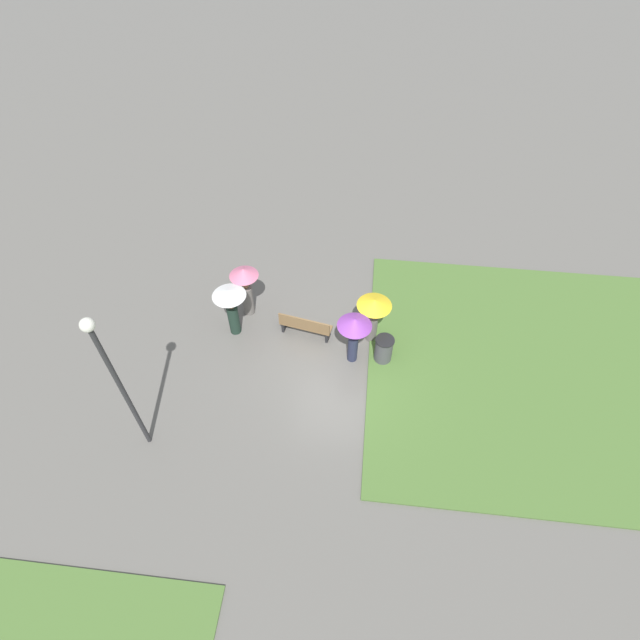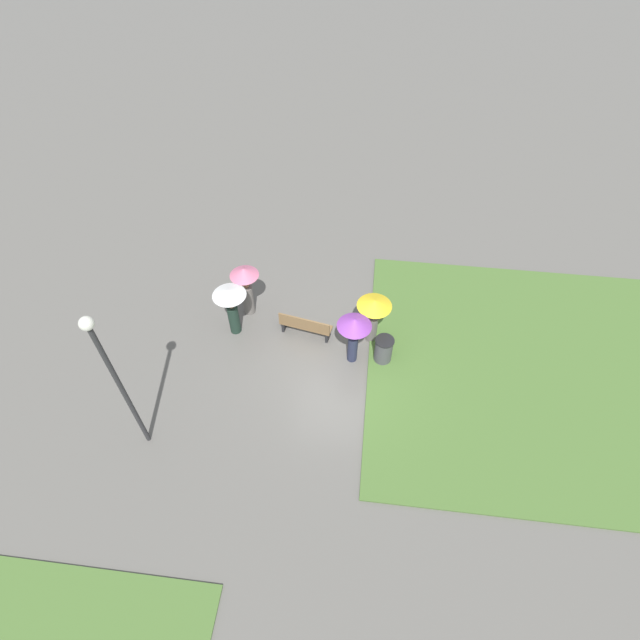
{
  "view_description": "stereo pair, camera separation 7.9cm",
  "coord_description": "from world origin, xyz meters",
  "views": [
    {
      "loc": [
        -0.48,
        8.95,
        12.57
      ],
      "look_at": [
        0.62,
        -1.12,
        0.99
      ],
      "focal_mm": 28.0,
      "sensor_mm": 36.0,
      "label": 1
    },
    {
      "loc": [
        -0.56,
        8.94,
        12.57
      ],
      "look_at": [
        0.62,
        -1.12,
        0.99
      ],
      "focal_mm": 28.0,
      "sensor_mm": 36.0,
      "label": 2
    }
  ],
  "objects": [
    {
      "name": "lamp_post",
      "position": [
        4.92,
        2.94,
        3.2
      ],
      "size": [
        0.32,
        0.32,
        5.07
      ],
      "color": "#2D2D30",
      "rests_on": "ground_plane"
    },
    {
      "name": "crowd_person_purple",
      "position": [
        -0.46,
        -0.49,
        1.41
      ],
      "size": [
        1.03,
        1.03,
        1.86
      ],
      "rotation": [
        0.0,
        0.0,
        1.21
      ],
      "color": "#282D47",
      "rests_on": "ground_plane"
    },
    {
      "name": "crowd_person_yellow",
      "position": [
        -1.0,
        -1.39,
        1.27
      ],
      "size": [
        1.07,
        1.07,
        1.77
      ],
      "rotation": [
        0.0,
        0.0,
        5.38
      ],
      "color": "slate",
      "rests_on": "ground_plane"
    },
    {
      "name": "lawn_patch_near",
      "position": [
        -5.87,
        -0.6,
        0.03
      ],
      "size": [
        9.77,
        9.17,
        0.06
      ],
      "color": "#4C7033",
      "rests_on": "ground_plane"
    },
    {
      "name": "crowd_person_white",
      "position": [
        3.41,
        -1.2,
        1.31
      ],
      "size": [
        1.05,
        1.05,
        1.88
      ],
      "rotation": [
        0.0,
        0.0,
        4.3
      ],
      "color": "#1E3328",
      "rests_on": "ground_plane"
    },
    {
      "name": "trash_bin",
      "position": [
        -1.4,
        -0.57,
        0.48
      ],
      "size": [
        0.59,
        0.59,
        0.96
      ],
      "color": "#4C4C51",
      "rests_on": "ground_plane"
    },
    {
      "name": "park_bench",
      "position": [
        1.11,
        -1.28,
        0.47
      ],
      "size": [
        1.73,
        0.73,
        0.9
      ],
      "rotation": [
        0.0,
        0.0,
        -0.19
      ],
      "color": "brown",
      "rests_on": "ground_plane"
    },
    {
      "name": "crowd_person_pink",
      "position": [
        3.13,
        -2.09,
        1.32
      ],
      "size": [
        0.93,
        0.93,
        1.97
      ],
      "rotation": [
        0.0,
        0.0,
        1.34
      ],
      "color": "slate",
      "rests_on": "ground_plane"
    },
    {
      "name": "ground_plane",
      "position": [
        0.0,
        0.0,
        0.0
      ],
      "size": [
        90.0,
        90.0,
        0.0
      ],
      "primitive_type": "plane",
      "color": "#66635E"
    }
  ]
}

